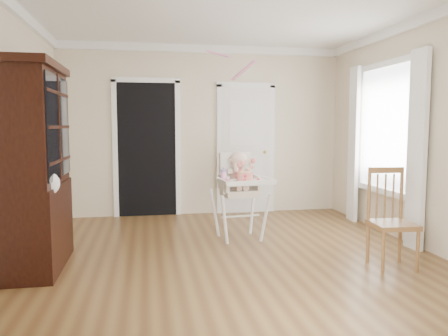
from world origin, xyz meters
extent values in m
plane|color=brown|center=(0.00, 0.00, 0.00)|extent=(5.00, 5.00, 0.00)
plane|color=white|center=(0.00, 0.00, 2.70)|extent=(5.00, 5.00, 0.00)
plane|color=beige|center=(0.00, 2.50, 1.35)|extent=(4.50, 0.00, 4.50)
plane|color=beige|center=(-2.25, 0.00, 1.35)|extent=(0.00, 5.00, 5.00)
plane|color=beige|center=(2.25, 0.00, 1.35)|extent=(0.00, 5.00, 5.00)
cube|color=black|center=(-0.90, 2.48, 1.05)|extent=(0.90, 0.03, 2.10)
cube|color=white|center=(-1.39, 2.48, 1.05)|extent=(0.08, 0.05, 2.18)
cube|color=white|center=(-0.41, 2.48, 1.05)|extent=(0.08, 0.05, 2.18)
cube|color=white|center=(-0.90, 2.48, 2.14)|extent=(1.06, 0.05, 0.08)
cube|color=white|center=(0.70, 2.48, 1.02)|extent=(0.80, 0.05, 2.05)
cube|color=white|center=(0.26, 2.48, 1.02)|extent=(0.08, 0.05, 2.13)
cube|color=white|center=(1.14, 2.48, 1.02)|extent=(0.08, 0.05, 2.13)
sphere|color=gold|center=(1.02, 2.44, 1.00)|extent=(0.06, 0.06, 0.06)
cube|color=white|center=(2.23, 0.80, 1.40)|extent=(0.02, 1.20, 1.60)
cube|color=white|center=(2.21, 0.80, 2.24)|extent=(0.06, 1.36, 0.08)
cube|color=white|center=(2.15, 0.02, 1.15)|extent=(0.08, 0.28, 2.30)
cube|color=white|center=(2.15, 1.58, 1.15)|extent=(0.08, 0.28, 2.30)
cylinder|color=white|center=(0.00, 0.55, 0.30)|extent=(0.12, 0.14, 0.64)
cylinder|color=white|center=(0.52, 0.60, 0.30)|extent=(0.14, 0.12, 0.64)
cylinder|color=white|center=(-0.05, 1.02, 0.30)|extent=(0.14, 0.12, 0.64)
cylinder|color=white|center=(0.47, 1.07, 0.30)|extent=(0.12, 0.14, 0.64)
cylinder|color=white|center=(0.24, 0.76, 0.30)|extent=(0.50, 0.08, 0.03)
cube|color=white|center=(0.24, 0.81, 0.59)|extent=(0.45, 0.43, 0.09)
cube|color=white|center=(0.03, 0.79, 0.72)|extent=(0.08, 0.37, 0.19)
cube|color=white|center=(0.44, 0.83, 0.72)|extent=(0.08, 0.37, 0.19)
cube|color=white|center=(0.22, 0.99, 0.85)|extent=(0.41, 0.11, 0.47)
cube|color=white|center=(0.26, 0.55, 0.76)|extent=(0.64, 0.49, 0.03)
cube|color=white|center=(0.28, 0.34, 0.78)|extent=(0.60, 0.09, 0.04)
ellipsoid|color=beige|center=(0.23, 0.84, 0.76)|extent=(0.26, 0.22, 0.30)
sphere|color=beige|center=(0.23, 0.84, 1.00)|extent=(0.23, 0.23, 0.21)
sphere|color=red|center=(0.24, 0.78, 0.82)|extent=(0.15, 0.15, 0.15)
sphere|color=red|center=(0.22, 0.75, 0.95)|extent=(0.08, 0.08, 0.08)
sphere|color=red|center=(0.41, 0.77, 1.00)|extent=(0.07, 0.07, 0.07)
cylinder|color=silver|center=(0.24, 0.50, 0.78)|extent=(0.25, 0.25, 0.01)
cylinder|color=#ED2955|center=(0.24, 0.50, 0.83)|extent=(0.19, 0.19, 0.10)
cylinder|color=#F2E08C|center=(0.26, 0.48, 0.88)|extent=(0.09, 0.09, 0.02)
cylinder|color=#F595CE|center=(0.01, 0.65, 0.83)|extent=(0.06, 0.06, 0.10)
cylinder|color=#735FA6|center=(0.01, 0.65, 0.89)|extent=(0.07, 0.07, 0.03)
cone|color=#735FA6|center=(0.01, 0.65, 0.92)|extent=(0.02, 0.02, 0.04)
cube|color=black|center=(-1.99, 0.06, 0.43)|extent=(0.47, 1.14, 0.85)
cube|color=black|center=(-1.99, 0.06, 1.42)|extent=(0.44, 1.14, 1.14)
cube|color=black|center=(-1.76, -0.23, 1.42)|extent=(0.02, 0.49, 1.00)
cube|color=black|center=(-1.76, 0.34, 1.42)|extent=(0.02, 0.49, 1.00)
cube|color=black|center=(-1.99, 0.06, 2.01)|extent=(0.51, 1.21, 0.08)
ellipsoid|color=white|center=(-1.80, -0.28, 0.90)|extent=(0.19, 0.15, 0.21)
cube|color=brown|center=(1.53, -0.56, 0.44)|extent=(0.44, 0.44, 0.05)
cylinder|color=brown|center=(1.34, -0.72, 0.22)|extent=(0.04, 0.04, 0.44)
cylinder|color=brown|center=(1.69, -0.75, 0.22)|extent=(0.04, 0.04, 0.44)
cylinder|color=brown|center=(1.36, -0.37, 0.22)|extent=(0.04, 0.04, 0.44)
cylinder|color=brown|center=(1.71, -0.40, 0.22)|extent=(0.04, 0.04, 0.44)
cylinder|color=brown|center=(1.37, -0.36, 0.72)|extent=(0.04, 0.04, 0.57)
cylinder|color=brown|center=(1.72, -0.39, 0.72)|extent=(0.04, 0.04, 0.57)
cube|color=brown|center=(1.54, -0.37, 0.97)|extent=(0.37, 0.07, 0.06)
camera|label=1|loc=(-0.91, -4.51, 1.44)|focal=35.00mm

